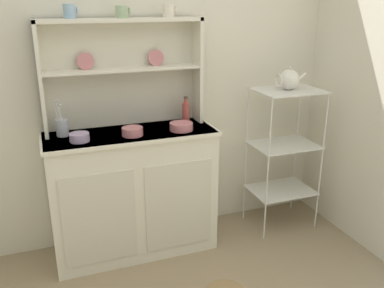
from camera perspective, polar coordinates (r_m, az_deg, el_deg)
The scene contains 13 objects.
wall_back at distance 2.99m, azimuth -10.02°, elevation 9.41°, with size 3.84×0.05×2.50m, color silver.
hutch_cabinet at distance 2.99m, azimuth -8.01°, elevation -6.41°, with size 1.15×0.45×0.90m.
hutch_shelf_unit at distance 2.89m, azimuth -9.55°, elevation 10.56°, with size 1.08×0.18×0.73m.
bakers_rack at distance 3.29m, azimuth 12.45°, elevation 0.28°, with size 0.48×0.36×1.11m.
cup_sky_0 at distance 2.78m, azimuth -16.35°, elevation 16.97°, with size 0.09×0.07×0.09m.
cup_sage_1 at distance 2.82m, azimuth -9.53°, elevation 17.36°, with size 0.09×0.08×0.08m.
cup_cream_2 at distance 2.90m, azimuth -3.21°, elevation 17.69°, with size 0.09×0.08×0.08m.
bowl_mixing_large at distance 2.71m, azimuth -15.08°, elevation 0.89°, with size 0.12×0.12×0.05m, color #B79ECC.
bowl_floral_medium at distance 2.75m, azimuth -8.12°, elevation 1.71°, with size 0.14×0.14×0.05m, color #D17A84.
bowl_cream_small at distance 2.84m, azimuth -1.48°, elevation 2.40°, with size 0.16×0.16×0.05m, color #D17A84.
jam_bottle at distance 3.00m, azimuth -0.85°, elevation 4.38°, with size 0.05×0.05×0.19m.
utensil_jar at distance 2.84m, azimuth -17.27°, elevation 2.23°, with size 0.08×0.08×0.24m.
porcelain_teapot at distance 3.17m, azimuth 13.06°, elevation 8.56°, with size 0.24×0.15×0.17m.
Camera 1 is at (-0.53, -1.28, 1.75)m, focal length 39.15 mm.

